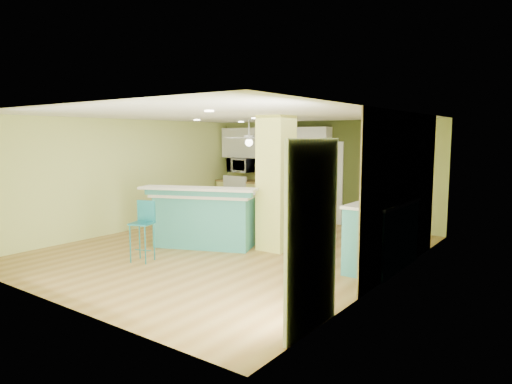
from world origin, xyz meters
TOP-DOWN VIEW (x-y plane):
  - floor at (0.00, 0.00)m, footprint 6.00×7.00m
  - ceiling at (0.00, 0.00)m, footprint 6.00×7.00m
  - wall_back at (0.00, 3.50)m, footprint 6.00×0.01m
  - wall_front at (0.00, -3.50)m, footprint 6.00×0.01m
  - wall_left at (-3.00, 0.00)m, footprint 0.01×7.00m
  - wall_right at (3.00, 0.00)m, footprint 0.01×7.00m
  - wood_panel at (2.99, 0.60)m, footprint 0.02×3.40m
  - olive_accent at (0.20, 3.49)m, footprint 2.20×0.02m
  - interior_door at (0.20, 3.46)m, footprint 0.82×0.05m
  - french_door at (2.97, -2.30)m, footprint 0.04×1.08m
  - column at (0.65, 0.50)m, footprint 0.55×0.55m
  - kitchen_run at (-1.30, 3.20)m, footprint 3.25×0.63m
  - stove at (-2.25, 3.19)m, footprint 0.76×0.66m
  - upper_cabinets at (-1.30, 3.32)m, footprint 3.20×0.34m
  - microwave at (-2.25, 3.20)m, footprint 0.70×0.48m
  - ceiling_fan at (-1.10, 2.00)m, footprint 1.41×1.41m
  - pendant_lamp at (2.65, 0.75)m, footprint 0.14×0.14m
  - wall_decor at (2.96, 0.80)m, footprint 0.03×0.90m
  - peninsula at (-0.63, -0.03)m, footprint 2.37×1.86m
  - bar_stool at (-0.74, -1.48)m, footprint 0.43×0.43m
  - side_counter at (2.70, 0.52)m, footprint 0.71×1.68m
  - fruit_bowl at (-0.79, 3.13)m, footprint 0.40×0.40m
  - canister at (-0.21, -0.16)m, footprint 0.16×0.16m

SIDE VIEW (x-z plane):
  - floor at x=0.00m, z-range -0.01..0.00m
  - stove at x=-2.25m, z-range -0.08..1.00m
  - kitchen_run at x=-1.30m, z-range 0.00..0.94m
  - side_counter at x=2.70m, z-range 0.00..1.08m
  - peninsula at x=-0.63m, z-range -0.04..1.14m
  - bar_stool at x=-0.74m, z-range 0.17..1.21m
  - fruit_bowl at x=-0.79m, z-range 0.94..1.02m
  - interior_door at x=0.20m, z-range 0.00..2.00m
  - french_door at x=2.97m, z-range 0.00..2.10m
  - canister at x=-0.21m, z-range 1.03..1.18m
  - wall_back at x=0.00m, z-range 0.00..2.50m
  - wall_front at x=0.00m, z-range 0.00..2.50m
  - wall_left at x=-3.00m, z-range 0.00..2.50m
  - wall_right at x=3.00m, z-range 0.00..2.50m
  - wood_panel at x=2.99m, z-range 0.00..2.50m
  - olive_accent at x=0.20m, z-range 0.00..2.50m
  - column at x=0.65m, z-range 0.00..2.50m
  - microwave at x=-2.25m, z-range 1.16..1.55m
  - wall_decor at x=2.96m, z-range 1.20..1.90m
  - pendant_lamp at x=2.65m, z-range 1.54..2.23m
  - upper_cabinets at x=-1.30m, z-range 1.55..2.35m
  - ceiling_fan at x=-1.10m, z-range 1.77..2.38m
  - ceiling at x=0.00m, z-range 2.50..2.51m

